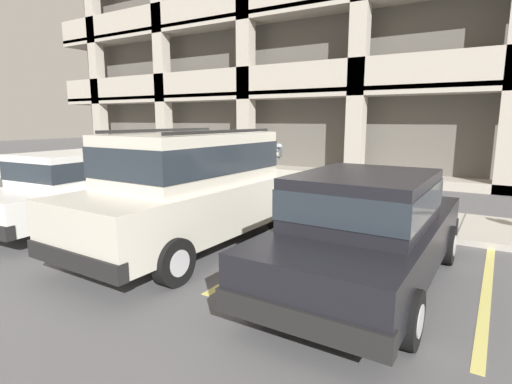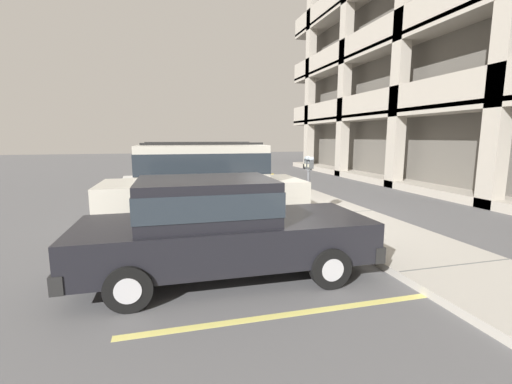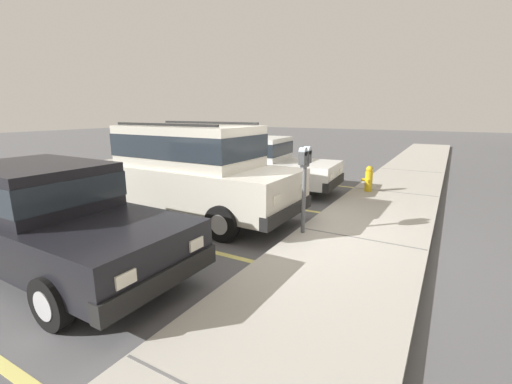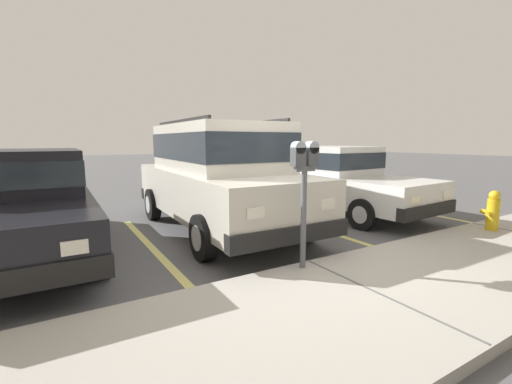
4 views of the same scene
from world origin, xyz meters
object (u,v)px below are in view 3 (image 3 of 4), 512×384
object	(u,v)px
red_sedan	(257,162)
fire_hydrant	(369,179)
silver_suv	(191,167)
parking_meter_near	(305,170)
dark_hatchback	(46,214)

from	to	relation	value
red_sedan	fire_hydrant	bearing A→B (deg)	102.14
silver_suv	parking_meter_near	xyz separation A→B (m)	(0.10, 2.66, 0.18)
dark_hatchback	parking_meter_near	size ratio (longest dim) A/B	2.91
dark_hatchback	fire_hydrant	bearing A→B (deg)	156.87
red_sedan	fire_hydrant	distance (m)	3.15
silver_suv	dark_hatchback	distance (m)	3.06
fire_hydrant	parking_meter_near	bearing A→B (deg)	-4.28
parking_meter_near	red_sedan	bearing A→B (deg)	-138.93
fire_hydrant	dark_hatchback	bearing A→B (deg)	-23.82
dark_hatchback	silver_suv	bearing A→B (deg)	178.90
parking_meter_near	fire_hydrant	bearing A→B (deg)	175.72
parking_meter_near	fire_hydrant	xyz separation A→B (m)	(-3.97, 0.30, -0.81)
red_sedan	parking_meter_near	size ratio (longest dim) A/B	2.96
red_sedan	parking_meter_near	distance (m)	4.16
red_sedan	fire_hydrant	world-z (taller)	red_sedan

